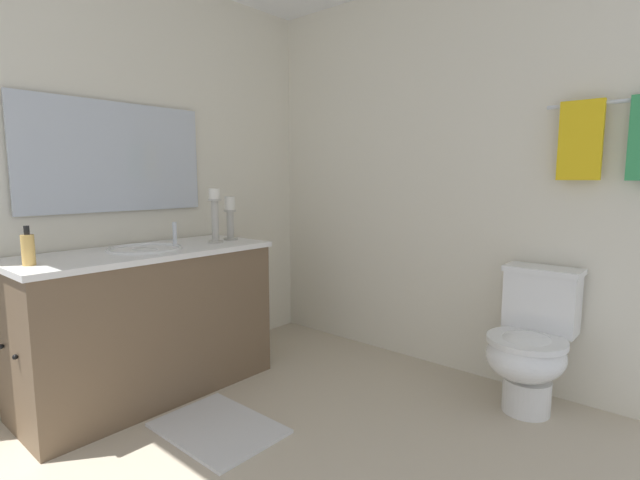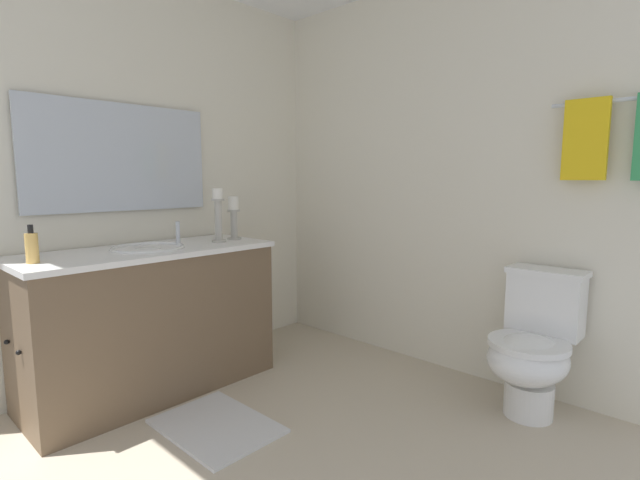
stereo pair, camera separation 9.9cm
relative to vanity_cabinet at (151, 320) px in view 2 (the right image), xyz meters
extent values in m
cube|color=beige|center=(0.98, 0.21, -0.43)|extent=(2.62, 2.53, 0.02)
cube|color=silver|center=(0.98, 1.47, 0.81)|extent=(2.62, 0.04, 2.45)
cube|color=silver|center=(-0.33, 0.21, 0.81)|extent=(0.04, 2.53, 2.45)
cube|color=brown|center=(0.00, 0.00, -0.02)|extent=(0.55, 1.35, 0.80)
cube|color=white|center=(0.00, 0.00, 0.40)|extent=(0.58, 1.38, 0.03)
sphere|color=black|center=(-0.10, -0.69, 0.02)|extent=(0.02, 0.02, 0.02)
sphere|color=black|center=(0.10, -0.69, 0.02)|extent=(0.02, 0.02, 0.02)
ellipsoid|color=white|center=(0.00, 0.00, 0.36)|extent=(0.38, 0.30, 0.11)
torus|color=white|center=(0.00, 0.00, 0.42)|extent=(0.40, 0.40, 0.02)
cylinder|color=silver|center=(0.00, 0.19, 0.48)|extent=(0.02, 0.02, 0.14)
cube|color=silver|center=(-0.28, 0.00, 0.93)|extent=(0.02, 1.08, 0.63)
cylinder|color=#B7B2A5|center=(0.03, 0.57, 0.42)|extent=(0.09, 0.09, 0.01)
cylinder|color=#B7B2A5|center=(0.03, 0.57, 0.50)|extent=(0.04, 0.04, 0.18)
cylinder|color=#B7B2A5|center=(0.03, 0.57, 0.60)|extent=(0.08, 0.08, 0.01)
cylinder|color=white|center=(0.03, 0.57, 0.65)|extent=(0.06, 0.06, 0.08)
cylinder|color=#B7B2A5|center=(0.07, 0.43, 0.42)|extent=(0.09, 0.09, 0.01)
cylinder|color=#B7B2A5|center=(0.07, 0.43, 0.54)|extent=(0.04, 0.04, 0.26)
cylinder|color=#B7B2A5|center=(0.07, 0.43, 0.68)|extent=(0.08, 0.08, 0.01)
cylinder|color=white|center=(0.07, 0.43, 0.71)|extent=(0.06, 0.06, 0.06)
cylinder|color=#E5B259|center=(0.04, -0.58, 0.48)|extent=(0.06, 0.06, 0.14)
cylinder|color=black|center=(0.04, -0.58, 0.57)|extent=(0.02, 0.02, 0.04)
cylinder|color=white|center=(1.70, 1.17, -0.33)|extent=(0.24, 0.24, 0.18)
ellipsoid|color=white|center=(1.70, 1.12, -0.10)|extent=(0.38, 0.46, 0.24)
cylinder|color=white|center=(1.70, 1.12, -0.02)|extent=(0.39, 0.39, 0.03)
cube|color=white|center=(1.70, 1.34, 0.14)|extent=(0.36, 0.17, 0.32)
cube|color=white|center=(1.70, 1.34, 0.32)|extent=(0.38, 0.19, 0.03)
cylinder|color=silver|center=(2.00, 1.41, 1.18)|extent=(0.68, 0.02, 0.02)
cube|color=yellow|center=(1.83, 1.40, 1.00)|extent=(0.20, 0.03, 0.40)
cube|color=silver|center=(0.62, 0.00, -0.41)|extent=(0.60, 0.44, 0.02)
camera|label=1|loc=(2.40, -1.29, 0.80)|focal=26.19mm
camera|label=2|loc=(2.48, -1.23, 0.80)|focal=26.19mm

